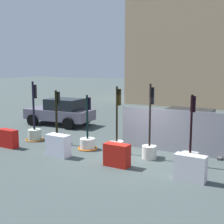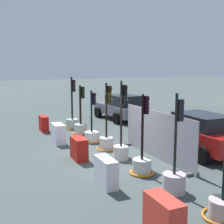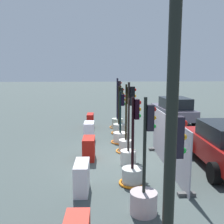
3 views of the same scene
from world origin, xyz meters
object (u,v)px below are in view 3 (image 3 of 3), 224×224
construction_barrier_1 (89,131)px  traffic_light_2 (120,135)px  traffic_light_5 (133,171)px  car_grey_saloon (174,110)px  construction_barrier_0 (90,121)px  traffic_light_0 (117,120)px  traffic_light_1 (119,126)px  traffic_light_3 (126,141)px  traffic_light_6 (144,195)px  construction_barrier_3 (82,177)px  traffic_light_4 (129,149)px  street_lamp_post (175,36)px  construction_barrier_2 (89,148)px

construction_barrier_1 → traffic_light_2: bearing=72.8°
traffic_light_5 → car_grey_saloon: 10.06m
construction_barrier_0 → construction_barrier_1: construction_barrier_1 is taller
traffic_light_0 → traffic_light_1: traffic_light_0 is taller
traffic_light_2 → traffic_light_3: size_ratio=0.85×
traffic_light_1 → traffic_light_6: 8.19m
traffic_light_2 → construction_barrier_0: size_ratio=2.43×
construction_barrier_1 → construction_barrier_3: bearing=-0.5°
traffic_light_4 → construction_barrier_0: size_ratio=3.02×
street_lamp_post → traffic_light_5: bearing=177.3°
traffic_light_2 → construction_barrier_0: (-3.39, -1.52, 0.05)m
construction_barrier_3 → traffic_light_5: bearing=105.5°
traffic_light_2 → traffic_light_6: traffic_light_6 is taller
traffic_light_4 → street_lamp_post: 7.31m
traffic_light_6 → construction_barrier_3: 2.04m
traffic_light_4 → construction_barrier_2: 1.65m
traffic_light_5 → car_grey_saloon: size_ratio=0.62×
street_lamp_post → traffic_light_2: bearing=178.5°
construction_barrier_3 → car_grey_saloon: 11.11m
car_grey_saloon → street_lamp_post: 15.00m
traffic_light_1 → traffic_light_2: traffic_light_1 is taller
construction_barrier_2 → car_grey_saloon: bearing=142.2°
traffic_light_2 → traffic_light_5: (4.66, -0.03, 0.05)m
construction_barrier_0 → car_grey_saloon: size_ratio=0.23×
traffic_light_0 → car_grey_saloon: bearing=109.2°
construction_barrier_0 → construction_barrier_3: (8.48, -0.03, 0.02)m
construction_barrier_0 → construction_barrier_2: (5.67, 0.08, 0.01)m
traffic_light_5 → traffic_light_6: size_ratio=0.94×
construction_barrier_2 → construction_barrier_3: size_ratio=0.94×
construction_barrier_2 → street_lamp_post: bearing=9.4°
traffic_light_5 → traffic_light_2: bearing=179.7°
traffic_light_6 → construction_barrier_0: bearing=-171.0°
car_grey_saloon → traffic_light_4: bearing=-26.9°
traffic_light_2 → traffic_light_6: 6.37m
traffic_light_3 → construction_barrier_0: bearing=-161.2°
traffic_light_0 → traffic_light_3: 4.71m
traffic_light_3 → street_lamp_post: (8.06, -0.37, 3.40)m
traffic_light_2 → street_lamp_post: bearing=-1.5°
traffic_light_3 → traffic_light_4: traffic_light_4 is taller
construction_barrier_0 → car_grey_saloon: car_grey_saloon is taller
traffic_light_5 → traffic_light_1: bearing=178.9°
traffic_light_0 → construction_barrier_0: 1.63m
traffic_light_5 → car_grey_saloon: (-9.25, 3.92, 0.43)m
traffic_light_5 → construction_barrier_2: bearing=-149.3°
traffic_light_0 → traffic_light_3: (4.71, 0.02, 0.01)m
traffic_light_3 → traffic_light_5: 3.23m
construction_barrier_1 → construction_barrier_0: bearing=-179.7°
street_lamp_post → traffic_light_6: bearing=174.9°
traffic_light_6 → construction_barrier_2: bearing=-160.2°
traffic_light_0 → traffic_light_3: bearing=0.2°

